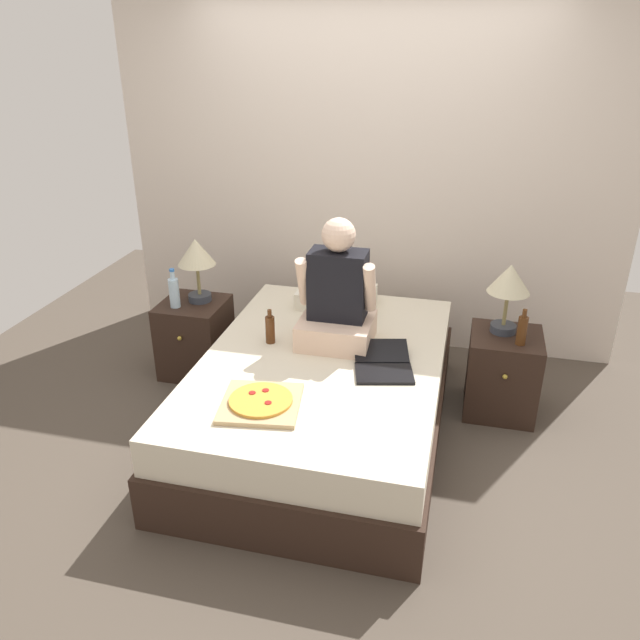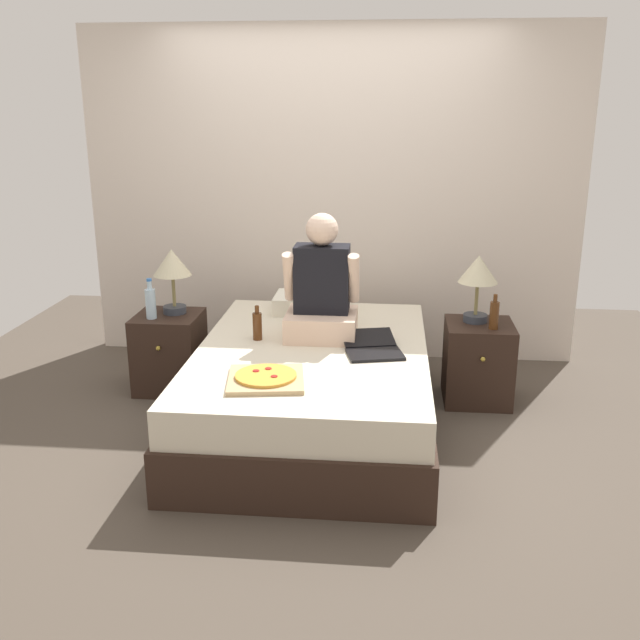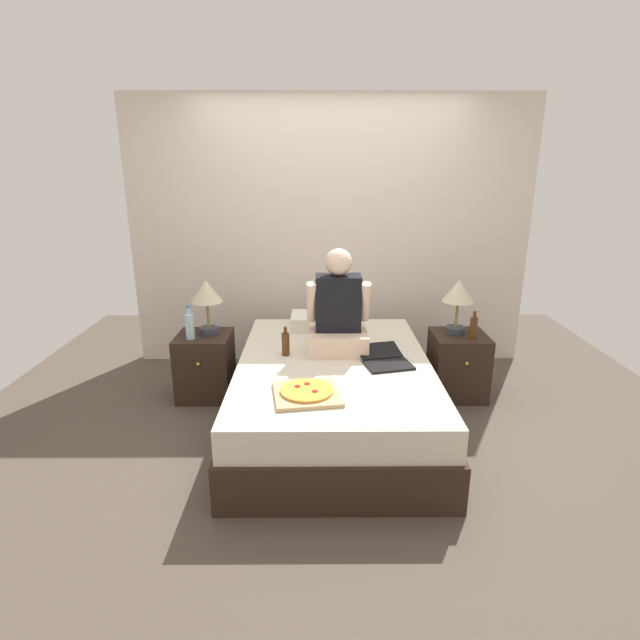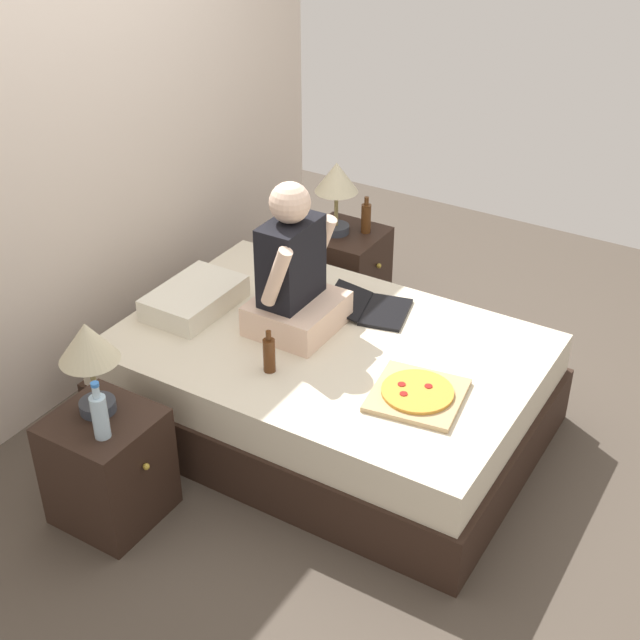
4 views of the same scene
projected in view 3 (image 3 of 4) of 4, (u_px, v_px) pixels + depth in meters
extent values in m
plane|color=#4C4238|center=(333.00, 424.00, 3.78)|extent=(5.77, 5.77, 0.00)
cube|color=beige|center=(330.00, 234.00, 4.75)|extent=(3.77, 0.12, 2.50)
cube|color=black|center=(334.00, 406.00, 3.74)|extent=(1.42, 2.09, 0.31)
cube|color=beige|center=(334.00, 374.00, 3.66)|extent=(1.38, 2.03, 0.21)
cube|color=black|center=(205.00, 365.00, 4.19)|extent=(0.44, 0.44, 0.54)
sphere|color=gold|center=(198.00, 364.00, 3.93)|extent=(0.03, 0.03, 0.03)
cylinder|color=#333842|center=(209.00, 330.00, 4.15)|extent=(0.16, 0.16, 0.05)
cylinder|color=olive|center=(208.00, 315.00, 4.11)|extent=(0.02, 0.02, 0.22)
cone|color=beige|center=(206.00, 291.00, 4.05)|extent=(0.26, 0.26, 0.18)
cylinder|color=silver|center=(190.00, 327.00, 3.99)|extent=(0.07, 0.07, 0.20)
cylinder|color=silver|center=(189.00, 311.00, 3.95)|extent=(0.03, 0.03, 0.06)
cylinder|color=blue|center=(188.00, 307.00, 3.94)|extent=(0.04, 0.04, 0.02)
cube|color=black|center=(458.00, 365.00, 4.20)|extent=(0.44, 0.44, 0.54)
sphere|color=gold|center=(467.00, 364.00, 3.94)|extent=(0.03, 0.03, 0.03)
cylinder|color=#333842|center=(455.00, 330.00, 4.16)|extent=(0.16, 0.16, 0.05)
cylinder|color=olive|center=(457.00, 314.00, 4.12)|extent=(0.02, 0.02, 0.22)
cone|color=beige|center=(459.00, 291.00, 4.06)|extent=(0.26, 0.26, 0.18)
cylinder|color=#512D14|center=(473.00, 328.00, 4.00)|extent=(0.06, 0.06, 0.18)
cylinder|color=#512D14|center=(475.00, 314.00, 3.96)|extent=(0.03, 0.03, 0.05)
cube|color=silver|center=(321.00, 321.00, 4.34)|extent=(0.52, 0.34, 0.12)
cube|color=beige|center=(338.00, 340.00, 3.80)|extent=(0.44, 0.40, 0.16)
cube|color=black|center=(338.00, 303.00, 3.74)|extent=(0.34, 0.20, 0.42)
sphere|color=beige|center=(339.00, 262.00, 3.65)|extent=(0.20, 0.20, 0.20)
cylinder|color=beige|center=(311.00, 302.00, 3.69)|extent=(0.07, 0.18, 0.32)
cylinder|color=beige|center=(365.00, 302.00, 3.69)|extent=(0.07, 0.18, 0.32)
cube|color=black|center=(389.00, 365.00, 3.52)|extent=(0.36, 0.29, 0.02)
cube|color=black|center=(379.00, 351.00, 3.70)|extent=(0.35, 0.26, 0.06)
cube|color=tan|center=(307.00, 394.00, 3.07)|extent=(0.45, 0.45, 0.02)
cylinder|color=gold|center=(307.00, 391.00, 3.07)|extent=(0.33, 0.33, 0.02)
cylinder|color=maroon|center=(297.00, 386.00, 3.10)|extent=(0.04, 0.04, 0.00)
cylinder|color=maroon|center=(315.00, 391.00, 3.04)|extent=(0.04, 0.04, 0.00)
cylinder|color=maroon|center=(307.00, 384.00, 3.14)|extent=(0.04, 0.04, 0.00)
cylinder|color=#4C2811|center=(286.00, 344.00, 3.71)|extent=(0.06, 0.06, 0.17)
cylinder|color=#4C2811|center=(285.00, 330.00, 3.67)|extent=(0.03, 0.03, 0.05)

